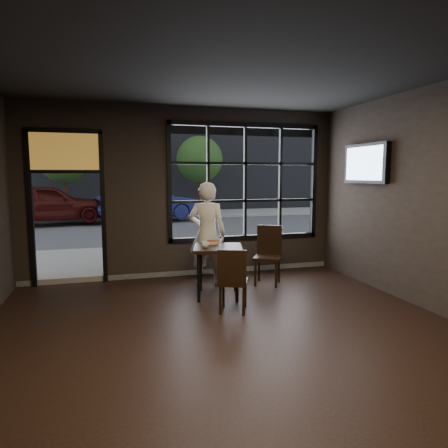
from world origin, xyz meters
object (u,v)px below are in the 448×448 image
object	(u,v)px
cafe_table	(218,271)
chair_near	(233,280)
navy_car	(148,203)
man	(207,234)

from	to	relation	value
cafe_table	chair_near	world-z (taller)	chair_near
chair_near	navy_car	xyz separation A→B (m)	(-0.17, 11.35, 0.32)
man	navy_car	size ratio (longest dim) A/B	0.44
man	navy_car	world-z (taller)	man
cafe_table	chair_near	xyz separation A→B (m)	(0.03, -0.74, 0.05)
cafe_table	navy_car	xyz separation A→B (m)	(-0.15, 10.61, 0.37)
chair_near	navy_car	world-z (taller)	navy_car
navy_car	chair_near	bearing A→B (deg)	169.11
cafe_table	man	distance (m)	0.87
cafe_table	chair_near	bearing A→B (deg)	-72.89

